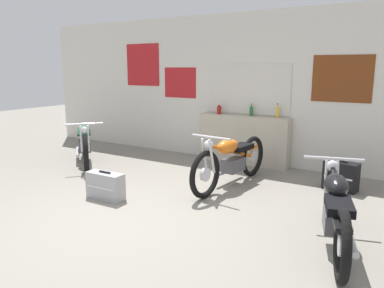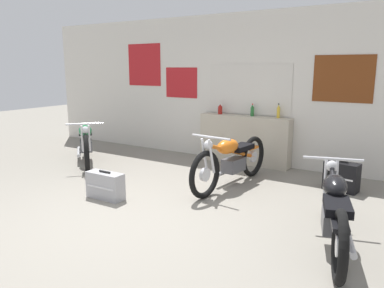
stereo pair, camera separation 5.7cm
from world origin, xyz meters
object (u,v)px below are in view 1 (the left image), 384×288
bottle_center (277,111)px  motorcycle_orange (231,159)px  hard_case_silver (105,186)px  hard_case_black (341,176)px  motorcycle_green (84,142)px  bottle_left_center (251,110)px  bottle_leftmost (219,109)px  motorcycle_black (336,209)px

bottle_center → motorcycle_orange: size_ratio=0.13×
hard_case_silver → hard_case_black: (2.72, 2.11, 0.03)m
motorcycle_orange → hard_case_black: size_ratio=3.96×
bottle_center → hard_case_silver: bottle_center is taller
motorcycle_green → hard_case_black: 4.57m
bottle_left_center → motorcycle_green: 3.21m
hard_case_silver → bottle_left_center: bearing=71.4°
hard_case_black → bottle_center: bearing=149.4°
bottle_leftmost → motorcycle_orange: (0.92, -1.37, -0.59)m
bottle_leftmost → hard_case_silver: bottle_leftmost is taller
bottle_left_center → hard_case_silver: bottle_left_center is taller
bottle_leftmost → motorcycle_black: size_ratio=0.11×
motorcycle_green → motorcycle_orange: 3.01m
bottle_left_center → bottle_center: 0.50m
hard_case_black → bottle_leftmost: bearing=163.8°
bottle_left_center → bottle_leftmost: bearing=-175.7°
bottle_leftmost → motorcycle_black: (2.69, -2.62, -0.60)m
bottle_leftmost → bottle_center: size_ratio=0.79×
motorcycle_black → hard_case_silver: 3.02m
motorcycle_green → motorcycle_black: size_ratio=0.82×
bottle_left_center → bottle_center: bottle_center is taller
bottle_leftmost → motorcycle_green: 2.65m
motorcycle_black → bottle_leftmost: bearing=135.7°
bottle_left_center → motorcycle_black: 3.42m
bottle_center → hard_case_black: (1.27, -0.75, -0.81)m
bottle_left_center → hard_case_black: bottle_left_center is taller
motorcycle_black → hard_case_silver: (-3.00, -0.18, -0.21)m
motorcycle_green → motorcycle_black: (4.77, -1.09, -0.01)m
bottle_left_center → hard_case_silver: bearing=-108.6°
bottle_left_center → bottle_center: (0.50, 0.00, 0.01)m
bottle_left_center → motorcycle_black: bottle_left_center is taller
motorcycle_green → hard_case_silver: size_ratio=2.81×
hard_case_silver → hard_case_black: hard_case_black is taller
bottle_center → hard_case_silver: size_ratio=0.46×
bottle_leftmost → motorcycle_green: bearing=-143.6°
motorcycle_green → motorcycle_orange: size_ratio=0.77×
hard_case_black → motorcycle_black: bearing=-81.8°
bottle_center → hard_case_silver: 3.32m
bottle_center → hard_case_black: bearing=-30.6°
motorcycle_orange → hard_case_silver: 1.91m
bottle_leftmost → bottle_center: bearing=2.6°
hard_case_black → motorcycle_green: bearing=-169.5°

